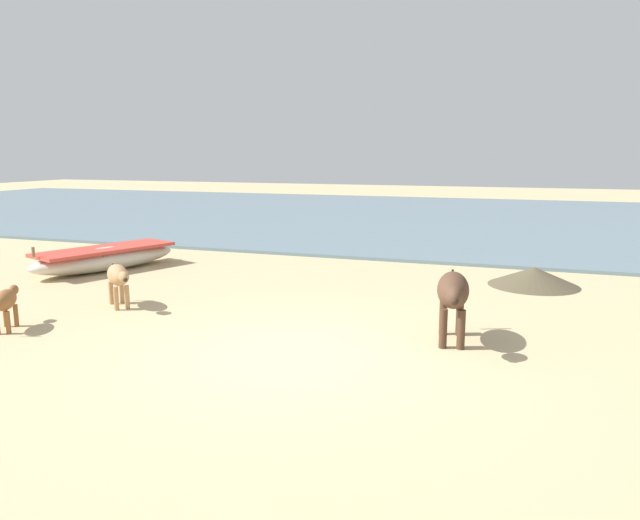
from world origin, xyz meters
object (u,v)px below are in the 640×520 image
object	(u,v)px
fishing_boat_1	(105,258)
cow_adult_dark	(453,293)
calf_near_brown	(6,301)
calf_far_tan	(118,277)

from	to	relation	value
fishing_boat_1	cow_adult_dark	size ratio (longest dim) A/B	2.40
calf_near_brown	cow_adult_dark	bearing A→B (deg)	-106.97
fishing_boat_1	cow_adult_dark	distance (m)	8.23
calf_near_brown	calf_far_tan	distance (m)	1.76
cow_adult_dark	calf_far_tan	bearing A→B (deg)	-98.84
fishing_boat_1	calf_near_brown	xyz separation A→B (m)	(1.62, -4.15, 0.15)
fishing_boat_1	calf_far_tan	bearing A→B (deg)	62.61
calf_near_brown	fishing_boat_1	bearing A→B (deg)	-9.50
cow_adult_dark	calf_near_brown	distance (m)	6.36
cow_adult_dark	calf_near_brown	bearing A→B (deg)	-84.07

